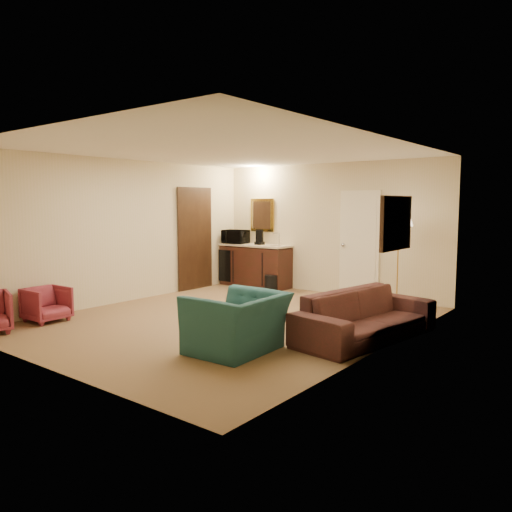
{
  "coord_description": "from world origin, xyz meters",
  "views": [
    {
      "loc": [
        5.0,
        -5.77,
        1.8
      ],
      "look_at": [
        0.1,
        0.5,
        0.96
      ],
      "focal_mm": 35.0,
      "sensor_mm": 36.0,
      "label": 1
    }
  ],
  "objects_px": {
    "waste_bin": "(271,283)",
    "coffee_maker": "(260,237)",
    "wetbar_cabinet": "(255,265)",
    "teal_armchair": "(237,313)",
    "coffee_table": "(353,309)",
    "sofa": "(366,307)",
    "microwave": "(235,235)",
    "floor_lamp": "(398,258)",
    "rose_chair_near": "(47,302)"
  },
  "relations": [
    {
      "from": "teal_armchair",
      "to": "microwave",
      "type": "distance_m",
      "value": 5.14
    },
    {
      "from": "wetbar_cabinet",
      "to": "floor_lamp",
      "type": "xyz_separation_m",
      "value": [
        3.35,
        -0.32,
        0.41
      ]
    },
    {
      "from": "wetbar_cabinet",
      "to": "coffee_table",
      "type": "height_order",
      "value": "wetbar_cabinet"
    },
    {
      "from": "sofa",
      "to": "rose_chair_near",
      "type": "xyz_separation_m",
      "value": [
        -4.3,
        -2.08,
        -0.14
      ]
    },
    {
      "from": "teal_armchair",
      "to": "floor_lamp",
      "type": "height_order",
      "value": "floor_lamp"
    },
    {
      "from": "sofa",
      "to": "waste_bin",
      "type": "height_order",
      "value": "sofa"
    },
    {
      "from": "floor_lamp",
      "to": "teal_armchair",
      "type": "bearing_deg",
      "value": -98.35
    },
    {
      "from": "floor_lamp",
      "to": "rose_chair_near",
      "type": "bearing_deg",
      "value": -132.34
    },
    {
      "from": "wetbar_cabinet",
      "to": "sofa",
      "type": "relative_size",
      "value": 0.74
    },
    {
      "from": "teal_armchair",
      "to": "coffee_maker",
      "type": "distance_m",
      "value": 4.82
    },
    {
      "from": "coffee_table",
      "to": "waste_bin",
      "type": "bearing_deg",
      "value": 151.29
    },
    {
      "from": "wetbar_cabinet",
      "to": "teal_armchair",
      "type": "distance_m",
      "value": 4.86
    },
    {
      "from": "teal_armchair",
      "to": "coffee_maker",
      "type": "relative_size",
      "value": 3.43
    },
    {
      "from": "rose_chair_near",
      "to": "coffee_table",
      "type": "bearing_deg",
      "value": -54.99
    },
    {
      "from": "wetbar_cabinet",
      "to": "sofa",
      "type": "bearing_deg",
      "value": -32.98
    },
    {
      "from": "sofa",
      "to": "waste_bin",
      "type": "xyz_separation_m",
      "value": [
        -3.15,
        2.16,
        -0.26
      ]
    },
    {
      "from": "sofa",
      "to": "rose_chair_near",
      "type": "bearing_deg",
      "value": 124.85
    },
    {
      "from": "microwave",
      "to": "coffee_maker",
      "type": "bearing_deg",
      "value": -0.69
    },
    {
      "from": "waste_bin",
      "to": "coffee_maker",
      "type": "xyz_separation_m",
      "value": [
        -0.53,
        0.3,
        0.91
      ]
    },
    {
      "from": "coffee_table",
      "to": "floor_lamp",
      "type": "distance_m",
      "value": 1.55
    },
    {
      "from": "teal_armchair",
      "to": "coffee_table",
      "type": "bearing_deg",
      "value": 166.91
    },
    {
      "from": "microwave",
      "to": "teal_armchair",
      "type": "bearing_deg",
      "value": -56.99
    },
    {
      "from": "waste_bin",
      "to": "coffee_maker",
      "type": "distance_m",
      "value": 1.1
    },
    {
      "from": "sofa",
      "to": "coffee_maker",
      "type": "height_order",
      "value": "coffee_maker"
    },
    {
      "from": "floor_lamp",
      "to": "microwave",
      "type": "height_order",
      "value": "floor_lamp"
    },
    {
      "from": "sofa",
      "to": "wetbar_cabinet",
      "type": "bearing_deg",
      "value": 66.06
    },
    {
      "from": "wetbar_cabinet",
      "to": "rose_chair_near",
      "type": "relative_size",
      "value": 2.78
    },
    {
      "from": "wetbar_cabinet",
      "to": "coffee_maker",
      "type": "distance_m",
      "value": 0.63
    },
    {
      "from": "sofa",
      "to": "microwave",
      "type": "relative_size",
      "value": 4.06
    },
    {
      "from": "teal_armchair",
      "to": "coffee_maker",
      "type": "bearing_deg",
      "value": -148.08
    },
    {
      "from": "waste_bin",
      "to": "microwave",
      "type": "bearing_deg",
      "value": 168.82
    },
    {
      "from": "coffee_table",
      "to": "microwave",
      "type": "xyz_separation_m",
      "value": [
        -3.74,
        1.65,
        0.89
      ]
    },
    {
      "from": "sofa",
      "to": "floor_lamp",
      "type": "bearing_deg",
      "value": 20.88
    },
    {
      "from": "coffee_table",
      "to": "microwave",
      "type": "height_order",
      "value": "microwave"
    },
    {
      "from": "coffee_table",
      "to": "floor_lamp",
      "type": "bearing_deg",
      "value": 85.46
    },
    {
      "from": "coffee_table",
      "to": "teal_armchair",
      "type": "bearing_deg",
      "value": -100.7
    },
    {
      "from": "wetbar_cabinet",
      "to": "coffee_maker",
      "type": "bearing_deg",
      "value": -0.41
    },
    {
      "from": "coffee_table",
      "to": "coffee_maker",
      "type": "xyz_separation_m",
      "value": [
        -3.12,
        1.72,
        0.87
      ]
    },
    {
      "from": "sofa",
      "to": "floor_lamp",
      "type": "xyz_separation_m",
      "value": [
        -0.45,
        2.15,
        0.44
      ]
    },
    {
      "from": "sofa",
      "to": "coffee_maker",
      "type": "bearing_deg",
      "value": 65.24
    },
    {
      "from": "sofa",
      "to": "microwave",
      "type": "distance_m",
      "value": 4.97
    },
    {
      "from": "coffee_maker",
      "to": "waste_bin",
      "type": "bearing_deg",
      "value": -26.68
    },
    {
      "from": "sofa",
      "to": "coffee_maker",
      "type": "distance_m",
      "value": 4.48
    },
    {
      "from": "wetbar_cabinet",
      "to": "rose_chair_near",
      "type": "height_order",
      "value": "wetbar_cabinet"
    },
    {
      "from": "sofa",
      "to": "teal_armchair",
      "type": "height_order",
      "value": "teal_armchair"
    },
    {
      "from": "waste_bin",
      "to": "teal_armchair",
      "type": "bearing_deg",
      "value": -59.33
    },
    {
      "from": "coffee_table",
      "to": "microwave",
      "type": "bearing_deg",
      "value": 156.25
    },
    {
      "from": "rose_chair_near",
      "to": "waste_bin",
      "type": "height_order",
      "value": "rose_chair_near"
    },
    {
      "from": "coffee_maker",
      "to": "floor_lamp",
      "type": "bearing_deg",
      "value": -2.78
    },
    {
      "from": "waste_bin",
      "to": "coffee_maker",
      "type": "relative_size",
      "value": 1.05
    }
  ]
}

